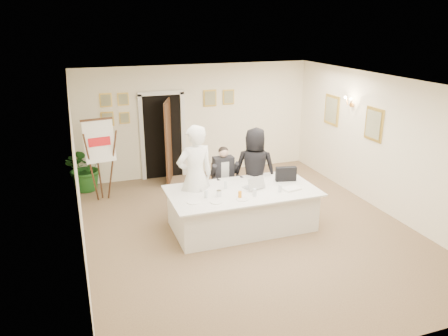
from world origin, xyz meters
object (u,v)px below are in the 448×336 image
(conference_table, at_px, (242,208))
(standing_man, at_px, (195,177))
(paper_stack, at_px, (292,189))
(seated_man, at_px, (224,177))
(laptop_bag, at_px, (286,174))
(steel_jug, at_px, (219,193))
(laptop, at_px, (254,181))
(oj_glass, at_px, (240,195))
(potted_palm, at_px, (86,167))
(standing_woman, at_px, (255,169))
(flip_chart, at_px, (100,164))

(conference_table, relative_size, standing_man, 1.39)
(paper_stack, bearing_deg, seated_man, 124.02)
(conference_table, relative_size, laptop_bag, 6.83)
(laptop_bag, height_order, steel_jug, laptop_bag)
(conference_table, distance_m, laptop_bag, 1.15)
(seated_man, bearing_deg, standing_man, -130.03)
(conference_table, xyz_separation_m, steel_jug, (-0.51, -0.14, 0.44))
(laptop, height_order, steel_jug, laptop)
(oj_glass, relative_size, steel_jug, 1.18)
(standing_man, xyz_separation_m, steel_jug, (0.30, -0.50, -0.18))
(potted_palm, bearing_deg, standing_woman, -34.88)
(paper_stack, bearing_deg, laptop_bag, 76.50)
(flip_chart, relative_size, laptop, 4.79)
(conference_table, height_order, potted_palm, potted_palm)
(standing_woman, distance_m, potted_palm, 4.03)
(flip_chart, xyz_separation_m, standing_man, (1.61, -1.90, 0.16))
(seated_man, xyz_separation_m, standing_woman, (0.58, -0.28, 0.20))
(laptop, distance_m, paper_stack, 0.73)
(standing_man, bearing_deg, paper_stack, 150.33)
(seated_man, height_order, flip_chart, flip_chart)
(paper_stack, bearing_deg, potted_palm, 137.16)
(conference_table, relative_size, seated_man, 2.08)
(seated_man, xyz_separation_m, steel_jug, (-0.51, -1.18, 0.16))
(conference_table, distance_m, oj_glass, 0.60)
(seated_man, bearing_deg, laptop_bag, -30.32)
(standing_woman, bearing_deg, seated_man, 1.41)
(standing_woman, xyz_separation_m, potted_palm, (-3.30, 2.30, -0.31))
(oj_glass, bearing_deg, standing_man, 131.09)
(standing_man, relative_size, oj_glass, 15.57)
(standing_man, height_order, oj_glass, standing_man)
(conference_table, height_order, laptop, laptop)
(potted_palm, relative_size, laptop, 2.98)
(potted_palm, height_order, oj_glass, potted_palm)
(seated_man, xyz_separation_m, standing_man, (-0.82, -0.68, 0.34))
(standing_woman, bearing_deg, oj_glass, 82.14)
(seated_man, relative_size, potted_palm, 1.18)
(laptop, bearing_deg, steel_jug, 176.93)
(standing_woman, bearing_deg, steel_jug, 66.07)
(potted_palm, bearing_deg, standing_man, -54.87)
(oj_glass, bearing_deg, seated_man, 82.31)
(seated_man, distance_m, standing_man, 1.11)
(laptop, relative_size, laptop_bag, 0.93)
(standing_woman, bearing_deg, laptop, 91.93)
(seated_man, distance_m, paper_stack, 1.60)
(potted_palm, xyz_separation_m, oj_glass, (2.53, -3.42, 0.27))
(paper_stack, bearing_deg, flip_chart, 142.51)
(standing_woman, bearing_deg, conference_table, 79.35)
(conference_table, height_order, standing_man, standing_man)
(standing_woman, xyz_separation_m, paper_stack, (0.31, -1.05, -0.09))
(conference_table, height_order, paper_stack, paper_stack)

